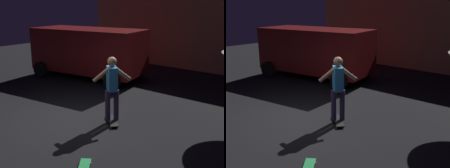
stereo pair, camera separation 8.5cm
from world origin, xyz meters
The scene contains 5 objects.
ground_plane centered at (0.00, 0.00, 0.00)m, with size 28.00×28.00×0.00m, color black.
low_building centered at (0.48, 9.36, 1.74)m, with size 12.81×3.26×3.48m.
parked_van centered at (-2.82, 3.71, 1.16)m, with size 4.83×2.79×2.03m.
skateboard_ridden centered at (0.90, 0.76, 0.06)m, with size 0.73×0.64×0.07m.
skater centered at (0.90, 0.76, 1.04)m, with size 0.68×0.82×1.67m.
Camera 2 is at (5.22, -4.35, 2.98)m, focal length 44.64 mm.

